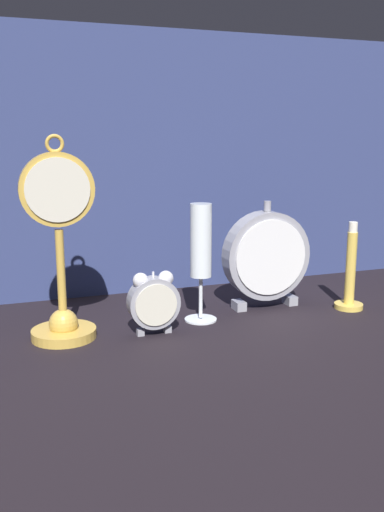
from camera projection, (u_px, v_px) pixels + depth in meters
ground_plane at (208, 337)px, 0.97m from camera, size 4.00×4.00×0.00m
fabric_backdrop_drape at (153, 164)px, 1.21m from camera, size 1.30×0.01×0.55m
pocket_watch_on_stand at (61, 262)px, 0.94m from camera, size 0.12×0.11×0.34m
alarm_clock_twin_bell at (154, 300)px, 0.97m from camera, size 0.09×0.03×0.11m
mantel_clock_silver at (266, 256)px, 1.12m from camera, size 0.17×0.04×0.21m
champagne_flute at (201, 250)px, 1.03m from camera, size 0.06×0.06×0.22m
brass_candlestick at (350, 279)px, 1.12m from camera, size 0.06×0.06×0.17m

